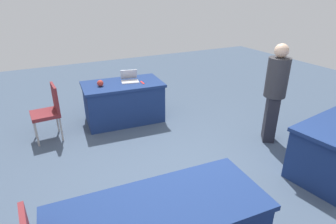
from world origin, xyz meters
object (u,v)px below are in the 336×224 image
(laptop_silver, at_px, (130,79))
(yarn_ball, at_px, (100,83))
(table_foreground, at_px, (124,102))
(person_attendee_standing, at_px, (275,89))
(scissors_red, at_px, (142,83))
(chair_aisle, at_px, (49,109))

(laptop_silver, distance_m, yarn_ball, 0.58)
(table_foreground, bearing_deg, person_attendee_standing, 136.32)
(table_foreground, relative_size, yarn_ball, 13.36)
(laptop_silver, bearing_deg, table_foreground, 26.62)
(laptop_silver, distance_m, scissors_red, 0.26)
(chair_aisle, relative_size, scissors_red, 5.23)
(chair_aisle, bearing_deg, yarn_ball, -84.86)
(table_foreground, bearing_deg, yarn_ball, 0.38)
(table_foreground, height_order, yarn_ball, yarn_ball)
(table_foreground, distance_m, scissors_red, 0.53)
(laptop_silver, bearing_deg, scissors_red, 146.01)
(yarn_ball, bearing_deg, scissors_red, 168.87)
(chair_aisle, xyz_separation_m, laptop_silver, (-1.50, -0.18, 0.26))
(chair_aisle, bearing_deg, person_attendee_standing, -120.76)
(scissors_red, bearing_deg, chair_aisle, -87.43)
(person_attendee_standing, height_order, scissors_red, person_attendee_standing)
(table_foreground, height_order, scissors_red, scissors_red)
(yarn_ball, bearing_deg, table_foreground, -179.62)
(person_attendee_standing, bearing_deg, table_foreground, 84.55)
(chair_aisle, bearing_deg, table_foreground, -87.26)
(laptop_silver, xyz_separation_m, yarn_ball, (0.57, 0.04, 0.02))
(table_foreground, height_order, laptop_silver, laptop_silver)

